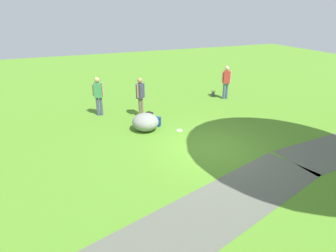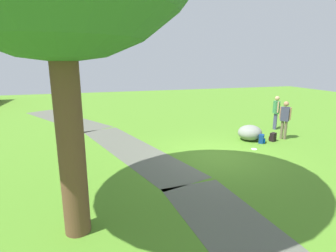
{
  "view_description": "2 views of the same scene",
  "coord_description": "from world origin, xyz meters",
  "px_view_note": "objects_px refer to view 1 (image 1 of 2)",
  "views": [
    {
      "loc": [
        4.92,
        7.84,
        4.75
      ],
      "look_at": [
        1.24,
        -0.96,
        0.74
      ],
      "focal_mm": 30.51,
      "sensor_mm": 36.0,
      "label": 1
    },
    {
      "loc": [
        -9.09,
        4.74,
        3.66
      ],
      "look_at": [
        1.42,
        1.54,
        1.01
      ],
      "focal_mm": 29.03,
      "sensor_mm": 36.0,
      "label": 2
    }
  ],
  "objects_px": {
    "spare_backpack_on_lawn": "(149,117)",
    "frisbee_on_grass": "(180,130)",
    "backpack_by_boulder": "(157,122)",
    "passerby_on_path": "(98,93)",
    "lawn_boulder": "(145,122)",
    "man_near_boulder": "(140,94)",
    "woman_with_handbag": "(226,80)",
    "handbag_on_grass": "(213,94)"
  },
  "relations": [
    {
      "from": "spare_backpack_on_lawn",
      "to": "frisbee_on_grass",
      "type": "relative_size",
      "value": 1.67
    },
    {
      "from": "backpack_by_boulder",
      "to": "frisbee_on_grass",
      "type": "distance_m",
      "value": 1.09
    },
    {
      "from": "passerby_on_path",
      "to": "backpack_by_boulder",
      "type": "bearing_deg",
      "value": 131.67
    },
    {
      "from": "lawn_boulder",
      "to": "man_near_boulder",
      "type": "bearing_deg",
      "value": -101.27
    },
    {
      "from": "woman_with_handbag",
      "to": "frisbee_on_grass",
      "type": "xyz_separation_m",
      "value": [
        4.19,
        3.05,
        -1.06
      ]
    },
    {
      "from": "woman_with_handbag",
      "to": "passerby_on_path",
      "type": "relative_size",
      "value": 1.0
    },
    {
      "from": "woman_with_handbag",
      "to": "handbag_on_grass",
      "type": "distance_m",
      "value": 1.18
    },
    {
      "from": "lawn_boulder",
      "to": "frisbee_on_grass",
      "type": "distance_m",
      "value": 1.45
    },
    {
      "from": "woman_with_handbag",
      "to": "backpack_by_boulder",
      "type": "relative_size",
      "value": 4.54
    },
    {
      "from": "man_near_boulder",
      "to": "spare_backpack_on_lawn",
      "type": "bearing_deg",
      "value": 103.1
    },
    {
      "from": "woman_with_handbag",
      "to": "backpack_by_boulder",
      "type": "xyz_separation_m",
      "value": [
        4.86,
        2.22,
        -0.87
      ]
    },
    {
      "from": "man_near_boulder",
      "to": "handbag_on_grass",
      "type": "xyz_separation_m",
      "value": [
        -4.76,
        -1.46,
        -0.93
      ]
    },
    {
      "from": "man_near_boulder",
      "to": "woman_with_handbag",
      "type": "bearing_deg",
      "value": -170.82
    },
    {
      "from": "woman_with_handbag",
      "to": "spare_backpack_on_lawn",
      "type": "bearing_deg",
      "value": 17.14
    },
    {
      "from": "lawn_boulder",
      "to": "passerby_on_path",
      "type": "relative_size",
      "value": 0.74
    },
    {
      "from": "lawn_boulder",
      "to": "frisbee_on_grass",
      "type": "xyz_separation_m",
      "value": [
        -1.27,
        0.6,
        -0.35
      ]
    },
    {
      "from": "handbag_on_grass",
      "to": "frisbee_on_grass",
      "type": "bearing_deg",
      "value": 44.06
    },
    {
      "from": "lawn_boulder",
      "to": "frisbee_on_grass",
      "type": "relative_size",
      "value": 5.59
    },
    {
      "from": "handbag_on_grass",
      "to": "passerby_on_path",
      "type": "bearing_deg",
      "value": 5.13
    },
    {
      "from": "man_near_boulder",
      "to": "spare_backpack_on_lawn",
      "type": "relative_size",
      "value": 4.55
    },
    {
      "from": "woman_with_handbag",
      "to": "frisbee_on_grass",
      "type": "distance_m",
      "value": 5.29
    },
    {
      "from": "lawn_boulder",
      "to": "frisbee_on_grass",
      "type": "height_order",
      "value": "lawn_boulder"
    },
    {
      "from": "passerby_on_path",
      "to": "backpack_by_boulder",
      "type": "xyz_separation_m",
      "value": [
        -2.02,
        2.27,
        -0.87
      ]
    },
    {
      "from": "lawn_boulder",
      "to": "handbag_on_grass",
      "type": "height_order",
      "value": "lawn_boulder"
    },
    {
      "from": "spare_backpack_on_lawn",
      "to": "lawn_boulder",
      "type": "bearing_deg",
      "value": 62.1
    },
    {
      "from": "handbag_on_grass",
      "to": "backpack_by_boulder",
      "type": "height_order",
      "value": "backpack_by_boulder"
    },
    {
      "from": "man_near_boulder",
      "to": "frisbee_on_grass",
      "type": "relative_size",
      "value": 7.58
    },
    {
      "from": "frisbee_on_grass",
      "to": "spare_backpack_on_lawn",
      "type": "bearing_deg",
      "value": -62.62
    },
    {
      "from": "passerby_on_path",
      "to": "spare_backpack_on_lawn",
      "type": "bearing_deg",
      "value": 140.24
    },
    {
      "from": "woman_with_handbag",
      "to": "man_near_boulder",
      "type": "xyz_separation_m",
      "value": [
        5.14,
        0.83,
        0.0
      ]
    },
    {
      "from": "lawn_boulder",
      "to": "handbag_on_grass",
      "type": "bearing_deg",
      "value": -148.73
    },
    {
      "from": "handbag_on_grass",
      "to": "lawn_boulder",
      "type": "bearing_deg",
      "value": 31.27
    },
    {
      "from": "woman_with_handbag",
      "to": "handbag_on_grass",
      "type": "xyz_separation_m",
      "value": [
        0.37,
        -0.63,
        -0.92
      ]
    },
    {
      "from": "backpack_by_boulder",
      "to": "spare_backpack_on_lawn",
      "type": "bearing_deg",
      "value": -80.55
    },
    {
      "from": "passerby_on_path",
      "to": "spare_backpack_on_lawn",
      "type": "xyz_separation_m",
      "value": [
        -1.91,
        1.58,
        -0.87
      ]
    },
    {
      "from": "lawn_boulder",
      "to": "woman_with_handbag",
      "type": "distance_m",
      "value": 6.03
    },
    {
      "from": "woman_with_handbag",
      "to": "frisbee_on_grass",
      "type": "bearing_deg",
      "value": 36.11
    },
    {
      "from": "handbag_on_grass",
      "to": "backpack_by_boulder",
      "type": "relative_size",
      "value": 0.96
    },
    {
      "from": "handbag_on_grass",
      "to": "frisbee_on_grass",
      "type": "xyz_separation_m",
      "value": [
        3.81,
        3.69,
        -0.13
      ]
    },
    {
      "from": "woman_with_handbag",
      "to": "backpack_by_boulder",
      "type": "bearing_deg",
      "value": 24.53
    },
    {
      "from": "passerby_on_path",
      "to": "woman_with_handbag",
      "type": "bearing_deg",
      "value": 179.58
    },
    {
      "from": "backpack_by_boulder",
      "to": "frisbee_on_grass",
      "type": "relative_size",
      "value": 1.67
    }
  ]
}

